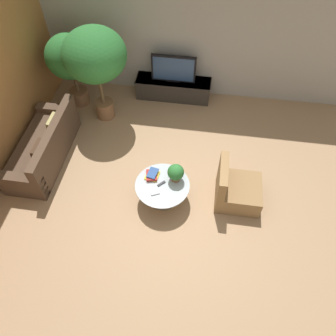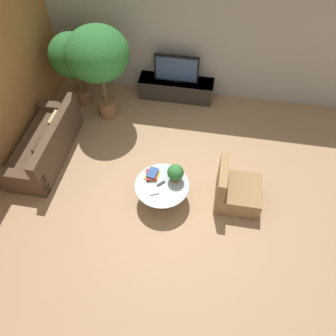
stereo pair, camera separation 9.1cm
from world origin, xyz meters
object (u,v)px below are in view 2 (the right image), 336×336
object	(u,v)px
media_console	(176,88)
coffee_table	(162,189)
armchair_wicker	(235,191)
couch_by_wall	(46,145)
television	(177,69)
potted_palm_tall	(73,58)
potted_palm_corner	(98,56)
potted_plant_tabletop	(175,173)

from	to	relation	value
media_console	coffee_table	xyz separation A→B (m)	(0.21, -2.94, 0.06)
armchair_wicker	couch_by_wall	bearing A→B (deg)	83.04
television	armchair_wicker	size ratio (longest dim) A/B	1.16
television	potted_palm_tall	xyz separation A→B (m)	(-2.15, -0.51, 0.37)
potted_palm_tall	potted_palm_corner	distance (m)	0.89
television	potted_palm_corner	world-z (taller)	potted_palm_corner
couch_by_wall	armchair_wicker	bearing A→B (deg)	83.04
armchair_wicker	potted_palm_tall	bearing A→B (deg)	58.67
coffee_table	couch_by_wall	xyz separation A→B (m)	(-2.49, 0.66, -0.02)
media_console	potted_palm_tall	xyz separation A→B (m)	(-2.15, -0.51, 0.91)
armchair_wicker	potted_plant_tabletop	world-z (taller)	armchair_wicker
coffee_table	couch_by_wall	distance (m)	2.58
potted_palm_tall	potted_plant_tabletop	size ratio (longest dim) A/B	4.74
media_console	television	xyz separation A→B (m)	(0.00, -0.00, 0.54)
potted_plant_tabletop	potted_palm_tall	bearing A→B (deg)	138.47
media_console	coffee_table	bearing A→B (deg)	-85.99
coffee_table	armchair_wicker	xyz separation A→B (m)	(1.31, 0.20, -0.03)
media_console	potted_palm_tall	size ratio (longest dim) A/B	1.04
television	couch_by_wall	size ratio (longest dim) A/B	0.48
potted_palm_corner	potted_plant_tabletop	world-z (taller)	potted_palm_corner
couch_by_wall	potted_palm_corner	distance (m)	2.04
armchair_wicker	potted_palm_tall	xyz separation A→B (m)	(-3.67, 2.23, 0.88)
coffee_table	potted_plant_tabletop	bearing A→B (deg)	34.85
couch_by_wall	armchair_wicker	xyz separation A→B (m)	(3.80, -0.46, -0.01)
coffee_table	armchair_wicker	world-z (taller)	armchair_wicker
media_console	television	bearing A→B (deg)	-90.00
coffee_table	potted_palm_corner	size ratio (longest dim) A/B	0.47
media_console	potted_plant_tabletop	world-z (taller)	potted_plant_tabletop
television	armchair_wicker	world-z (taller)	television
television	coffee_table	size ratio (longest dim) A/B	1.03
coffee_table	media_console	bearing A→B (deg)	94.01
television	armchair_wicker	xyz separation A→B (m)	(1.51, -2.74, -0.52)
potted_palm_corner	potted_plant_tabletop	bearing A→B (deg)	-45.77
armchair_wicker	potted_palm_tall	size ratio (longest dim) A/B	0.51
potted_plant_tabletop	coffee_table	bearing A→B (deg)	-145.15
media_console	armchair_wicker	distance (m)	3.13
television	potted_palm_tall	size ratio (longest dim) A/B	0.59
potted_palm_tall	couch_by_wall	bearing A→B (deg)	-94.35
media_console	potted_plant_tabletop	size ratio (longest dim) A/B	4.93
potted_plant_tabletop	potted_palm_corner	bearing A→B (deg)	134.23
coffee_table	potted_palm_tall	size ratio (longest dim) A/B	0.58
media_console	coffee_table	size ratio (longest dim) A/B	1.80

